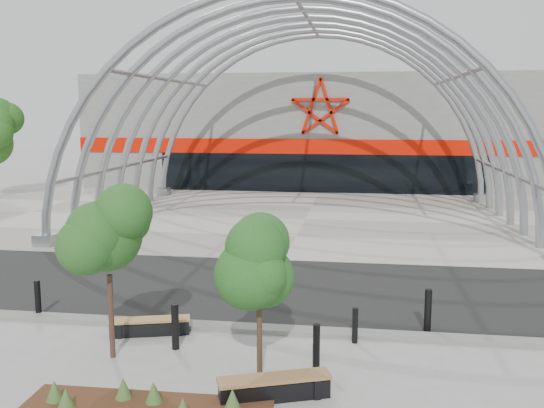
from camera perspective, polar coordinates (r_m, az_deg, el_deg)
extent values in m
plane|color=gray|center=(15.96, -2.14, -11.49)|extent=(140.00, 140.00, 0.00)
cube|color=black|center=(19.23, -0.22, -7.87)|extent=(140.00, 7.00, 0.02)
cube|color=gray|center=(30.84, 3.13, -1.47)|extent=(60.00, 17.00, 0.04)
cube|color=slate|center=(15.71, -2.31, -11.60)|extent=(60.00, 0.50, 0.12)
cube|color=slate|center=(48.31, 5.16, 7.00)|extent=(34.00, 15.00, 8.00)
cube|color=black|center=(41.07, 4.51, 2.91)|extent=(22.00, 0.25, 2.60)
cube|color=red|center=(40.93, 4.54, 5.41)|extent=(34.00, 0.30, 1.00)
torus|color=gray|center=(23.54, 1.43, -4.77)|extent=(20.36, 0.36, 20.36)
torus|color=gray|center=(25.96, 2.10, -3.48)|extent=(20.36, 0.36, 20.36)
torus|color=gray|center=(28.40, 2.66, -2.41)|extent=(20.36, 0.36, 20.36)
torus|color=gray|center=(30.84, 3.13, -1.51)|extent=(20.36, 0.36, 20.36)
torus|color=gray|center=(33.29, 3.53, -0.74)|extent=(20.36, 0.36, 20.36)
torus|color=gray|center=(35.75, 3.87, -0.08)|extent=(20.36, 0.36, 20.36)
torus|color=gray|center=(38.22, 4.17, 0.50)|extent=(20.36, 0.36, 20.36)
cylinder|color=gray|center=(31.13, 21.19, 2.81)|extent=(0.20, 15.00, 0.20)
cylinder|color=gray|center=(30.55, 16.84, 11.35)|extent=(0.20, 15.00, 0.20)
cylinder|color=gray|center=(30.66, 3.29, 17.20)|extent=(0.20, 15.00, 0.20)
cylinder|color=gray|center=(31.81, -9.82, 11.49)|extent=(0.20, 15.00, 0.20)
cylinder|color=gray|center=(32.80, -13.92, 3.43)|extent=(0.20, 15.00, 0.20)
cube|color=gray|center=(26.59, -20.53, -3.20)|extent=(0.80, 0.80, 0.50)
cube|color=gray|center=(40.16, -10.21, 1.15)|extent=(0.80, 0.80, 0.50)
cube|color=gray|center=(38.76, 19.08, 0.52)|extent=(0.80, 0.80, 0.50)
cone|color=#41642C|center=(12.32, -18.83, -16.90)|extent=(0.32, 0.32, 0.40)
cone|color=#41642C|center=(12.15, -11.07, -16.96)|extent=(0.32, 0.32, 0.40)
cone|color=#41642C|center=(11.49, -8.38, -18.48)|extent=(0.32, 0.32, 0.40)
cone|color=#41642C|center=(12.43, -13.81, -16.45)|extent=(0.32, 0.32, 0.40)
cone|color=#41642C|center=(11.71, -3.74, -17.85)|extent=(0.32, 0.32, 0.40)
cone|color=#41642C|center=(12.69, -19.79, -16.17)|extent=(0.32, 0.32, 0.40)
cylinder|color=#311D19|center=(14.28, -14.89, -10.19)|extent=(0.12, 0.12, 1.93)
ellipsoid|color=#18441C|center=(13.82, -15.18, -3.30)|extent=(1.65, 1.65, 2.10)
cylinder|color=#332518|center=(12.90, -1.18, -12.38)|extent=(0.12, 0.12, 1.75)
ellipsoid|color=#13461A|center=(12.42, -1.21, -5.52)|extent=(1.45, 1.45, 1.91)
cube|color=black|center=(15.69, -11.43, -11.39)|extent=(1.97, 0.89, 0.33)
cube|color=black|center=(15.75, -14.12, -11.30)|extent=(0.23, 0.44, 0.39)
cube|color=black|center=(15.65, -8.72, -11.26)|extent=(0.23, 0.44, 0.39)
cube|color=olive|center=(15.62, -11.45, -10.62)|extent=(2.03, 0.97, 0.06)
cube|color=black|center=(12.25, 0.22, -17.12)|extent=(2.15, 1.14, 0.37)
cube|color=black|center=(12.11, -3.68, -17.31)|extent=(0.29, 0.49, 0.43)
cube|color=black|center=(12.42, 4.01, -16.60)|extent=(0.29, 0.49, 0.43)
cube|color=brown|center=(12.15, 0.22, -16.07)|extent=(2.23, 1.23, 0.06)
cylinder|color=black|center=(17.72, -21.17, -8.30)|extent=(0.16, 0.16, 1.01)
cylinder|color=black|center=(14.59, -9.10, -11.32)|extent=(0.17, 0.17, 1.09)
cylinder|color=black|center=(13.52, 4.20, -13.17)|extent=(0.16, 0.16, 0.97)
cylinder|color=black|center=(14.94, 7.83, -11.25)|extent=(0.14, 0.14, 0.87)
cylinder|color=black|center=(15.93, 14.46, -9.71)|extent=(0.18, 0.18, 1.11)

